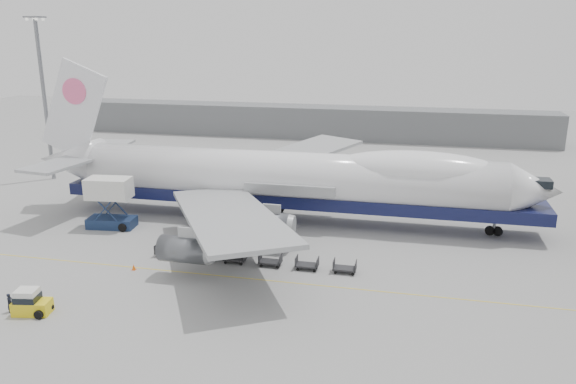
% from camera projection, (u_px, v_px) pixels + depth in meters
% --- Properties ---
extents(ground, '(260.00, 260.00, 0.00)m').
position_uv_depth(ground, '(263.00, 255.00, 60.45)').
color(ground, gray).
rests_on(ground, ground).
extents(apron_line, '(60.00, 0.15, 0.01)m').
position_uv_depth(apron_line, '(247.00, 278.00, 54.82)').
color(apron_line, gold).
rests_on(apron_line, ground).
extents(hangar, '(110.00, 8.00, 7.00)m').
position_uv_depth(hangar, '(301.00, 121.00, 127.21)').
color(hangar, slate).
rests_on(hangar, ground).
extents(floodlight_mast, '(2.40, 2.40, 25.43)m').
position_uv_depth(floodlight_mast, '(43.00, 91.00, 87.88)').
color(floodlight_mast, slate).
rests_on(floodlight_mast, ground).
extents(airliner, '(67.00, 55.30, 19.98)m').
position_uv_depth(airliner, '(293.00, 178.00, 70.00)').
color(airliner, white).
rests_on(airliner, ground).
extents(catering_truck, '(5.94, 4.38, 6.25)m').
position_uv_depth(catering_truck, '(110.00, 200.00, 68.20)').
color(catering_truck, '#19294B').
rests_on(catering_truck, ground).
extents(baggage_tug, '(3.29, 2.16, 2.23)m').
position_uv_depth(baggage_tug, '(30.00, 303.00, 47.78)').
color(baggage_tug, yellow).
rests_on(baggage_tug, ground).
extents(ground_worker, '(0.42, 0.63, 1.73)m').
position_uv_depth(ground_worker, '(10.00, 303.00, 48.04)').
color(ground_worker, black).
rests_on(ground_worker, ground).
extents(traffic_cone, '(0.41, 0.41, 0.61)m').
position_uv_depth(traffic_cone, '(134.00, 267.00, 56.73)').
color(traffic_cone, '#D8530B').
rests_on(traffic_cone, ground).
extents(dolly_0, '(2.30, 1.35, 1.30)m').
position_uv_depth(dolly_0, '(167.00, 252.00, 60.07)').
color(dolly_0, '#2D2D30').
rests_on(dolly_0, ground).
extents(dolly_1, '(2.30, 1.35, 1.30)m').
position_uv_depth(dolly_1, '(200.00, 255.00, 59.25)').
color(dolly_1, '#2D2D30').
rests_on(dolly_1, ground).
extents(dolly_2, '(2.30, 1.35, 1.30)m').
position_uv_depth(dolly_2, '(235.00, 258.00, 58.44)').
color(dolly_2, '#2D2D30').
rests_on(dolly_2, ground).
extents(dolly_3, '(2.30, 1.35, 1.30)m').
position_uv_depth(dolly_3, '(270.00, 261.00, 57.63)').
color(dolly_3, '#2D2D30').
rests_on(dolly_3, ground).
extents(dolly_4, '(2.30, 1.35, 1.30)m').
position_uv_depth(dolly_4, '(307.00, 264.00, 56.82)').
color(dolly_4, '#2D2D30').
rests_on(dolly_4, ground).
extents(dolly_5, '(2.30, 1.35, 1.30)m').
position_uv_depth(dolly_5, '(345.00, 268.00, 56.01)').
color(dolly_5, '#2D2D30').
rests_on(dolly_5, ground).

